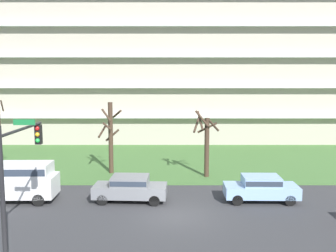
# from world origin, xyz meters

# --- Properties ---
(ground) EXTENTS (160.00, 160.00, 0.00)m
(ground) POSITION_xyz_m (0.00, 0.00, 0.00)
(ground) COLOR #38383A
(grass_lawn_strip) EXTENTS (80.00, 16.00, 0.08)m
(grass_lawn_strip) POSITION_xyz_m (0.00, 14.00, 0.04)
(grass_lawn_strip) COLOR #477238
(grass_lawn_strip) RESTS_ON ground
(apartment_building) EXTENTS (42.41, 13.88, 19.66)m
(apartment_building) POSITION_xyz_m (0.00, 28.46, 9.83)
(apartment_building) COLOR #B2A899
(apartment_building) RESTS_ON ground
(tree_left) EXTENTS (1.82, 1.61, 5.62)m
(tree_left) POSITION_xyz_m (-4.79, 9.30, 3.00)
(tree_left) COLOR #423023
(tree_left) RESTS_ON ground
(tree_center) EXTENTS (2.01, 1.99, 5.09)m
(tree_center) POSITION_xyz_m (2.53, 8.12, 2.76)
(tree_center) COLOR #423023
(tree_center) RESTS_ON ground
(sedan_blue_near_left) EXTENTS (4.44, 1.89, 1.57)m
(sedan_blue_near_left) POSITION_xyz_m (5.33, 2.50, 0.87)
(sedan_blue_near_left) COLOR #8CB2E0
(sedan_blue_near_left) RESTS_ON ground
(sedan_gray_center_left) EXTENTS (4.49, 2.02, 1.57)m
(sedan_gray_center_left) POSITION_xyz_m (-2.60, 2.50, 0.87)
(sedan_gray_center_left) COLOR slate
(sedan_gray_center_left) RESTS_ON ground
(van_white_center_right) EXTENTS (5.23, 2.08, 2.36)m
(van_white_center_right) POSITION_xyz_m (-9.71, 2.50, 1.40)
(van_white_center_right) COLOR white
(van_white_center_right) RESTS_ON ground
(traffic_signal_mast) EXTENTS (0.90, 4.41, 5.75)m
(traffic_signal_mast) POSITION_xyz_m (-6.26, -5.09, 3.91)
(traffic_signal_mast) COLOR black
(traffic_signal_mast) RESTS_ON ground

